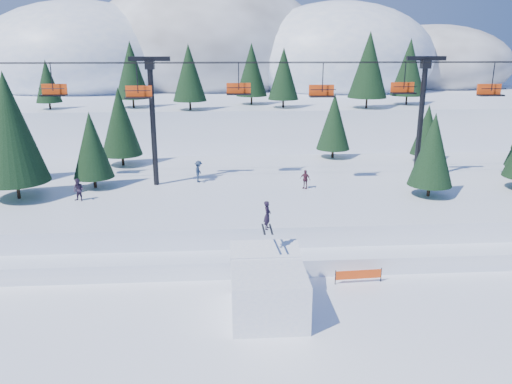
{
  "coord_description": "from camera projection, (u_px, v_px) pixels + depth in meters",
  "views": [
    {
      "loc": [
        -3.51,
        -22.37,
        13.52
      ],
      "look_at": [
        -1.55,
        6.0,
        5.2
      ],
      "focal_mm": 35.0,
      "sensor_mm": 36.0,
      "label": 1
    }
  ],
  "objects": [
    {
      "name": "conifer_stand",
      "position": [
        285.0,
        128.0,
        41.83
      ],
      "size": [
        63.92,
        17.45,
        9.85
      ],
      "color": "black",
      "rests_on": "mid_shelf"
    },
    {
      "name": "distant_skiers",
      "position": [
        227.0,
        175.0,
        40.85
      ],
      "size": [
        31.6,
        8.3,
        1.83
      ],
      "color": "#1B3032",
      "rests_on": "mid_shelf"
    },
    {
      "name": "chairlift",
      "position": [
        286.0,
        101.0,
        40.23
      ],
      "size": [
        46.0,
        3.21,
        10.28
      ],
      "color": "black",
      "rests_on": "mid_shelf"
    },
    {
      "name": "banner_near",
      "position": [
        358.0,
        275.0,
        29.49
      ],
      "size": [
        2.86,
        0.22,
        0.9
      ],
      "color": "black",
      "rests_on": "ground"
    },
    {
      "name": "berm",
      "position": [
        277.0,
        250.0,
        32.96
      ],
      "size": [
        70.0,
        6.0,
        1.1
      ],
      "primitive_type": "cube",
      "color": "white",
      "rests_on": "ground"
    },
    {
      "name": "ground",
      "position": [
        294.0,
        322.0,
        25.45
      ],
      "size": [
        160.0,
        160.0,
        0.0
      ],
      "primitive_type": "plane",
      "color": "white",
      "rests_on": "ground"
    },
    {
      "name": "mountain_ridge",
      "position": [
        212.0,
        68.0,
        92.67
      ],
      "size": [
        119.0,
        60.32,
        26.46
      ],
      "color": "white",
      "rests_on": "ground"
    },
    {
      "name": "mid_shelf",
      "position": [
        264.0,
        197.0,
        42.33
      ],
      "size": [
        70.0,
        22.0,
        2.5
      ],
      "primitive_type": "cube",
      "color": "white",
      "rests_on": "ground"
    },
    {
      "name": "banner_far",
      "position": [
        450.0,
        261.0,
        31.42
      ],
      "size": [
        2.65,
        1.12,
        0.9
      ],
      "color": "black",
      "rests_on": "ground"
    },
    {
      "name": "jump_kicker",
      "position": [
        268.0,
        288.0,
        26.04
      ],
      "size": [
        3.8,
        5.18,
        5.69
      ],
      "color": "white",
      "rests_on": "ground"
    }
  ]
}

